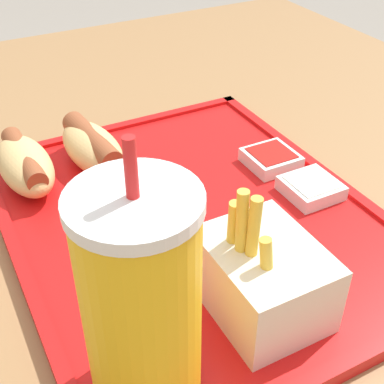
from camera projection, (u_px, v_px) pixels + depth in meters
name	position (u px, v px, depth m)	size (l,w,h in m)	color
food_tray	(192.00, 221.00, 0.52)	(0.41, 0.34, 0.01)	red
soda_cup	(142.00, 303.00, 0.32)	(0.08, 0.08, 0.19)	gold
hot_dog_far	(25.00, 164.00, 0.55)	(0.12, 0.06, 0.04)	#DBB270
hot_dog_near	(92.00, 147.00, 0.58)	(0.12, 0.06, 0.04)	#DBB270
fries_carton	(262.00, 278.00, 0.41)	(0.10, 0.08, 0.11)	silver
sauce_cup_mayo	(311.00, 188.00, 0.54)	(0.05, 0.05, 0.02)	silver
sauce_cup_ketchup	(271.00, 158.00, 0.59)	(0.05, 0.05, 0.02)	silver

